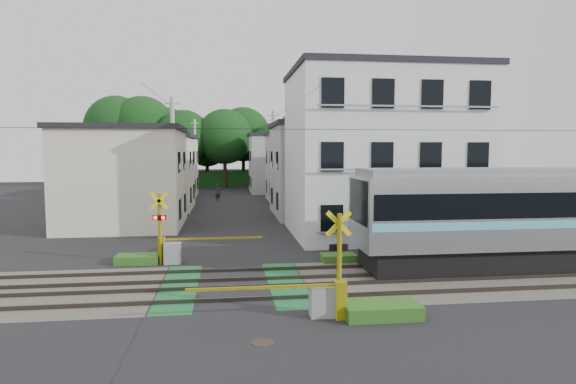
{
  "coord_description": "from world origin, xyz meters",
  "views": [
    {
      "loc": [
        -0.2,
        -16.93,
        4.82
      ],
      "look_at": [
        2.61,
        5.0,
        2.88
      ],
      "focal_mm": 30.0,
      "sensor_mm": 36.0,
      "label": 1
    }
  ],
  "objects": [
    {
      "name": "manhole_cover",
      "position": [
        0.65,
        -5.3,
        0.01
      ],
      "size": [
        0.58,
        0.58,
        0.02
      ],
      "primitive_type": "cylinder",
      "color": "#2D261E",
      "rests_on": "ground"
    },
    {
      "name": "track_bed",
      "position": [
        0.0,
        0.0,
        0.04
      ],
      "size": [
        120.0,
        120.0,
        0.14
      ],
      "color": "#47423A",
      "rests_on": "ground"
    },
    {
      "name": "houses_row",
      "position": [
        0.25,
        25.92,
        3.24
      ],
      "size": [
        22.07,
        31.35,
        6.8
      ],
      "color": "beige",
      "rests_on": "ground"
    },
    {
      "name": "ground",
      "position": [
        0.0,
        0.0,
        0.0
      ],
      "size": [
        120.0,
        120.0,
        0.0
      ],
      "primitive_type": "plane",
      "color": "black"
    },
    {
      "name": "weed_patches",
      "position": [
        1.76,
        -0.09,
        0.18
      ],
      "size": [
        10.25,
        8.8,
        0.4
      ],
      "color": "#2D5E1E",
      "rests_on": "ground"
    },
    {
      "name": "apartment_block",
      "position": [
        8.5,
        9.49,
        4.66
      ],
      "size": [
        10.2,
        8.36,
        9.3
      ],
      "color": "silver",
      "rests_on": "ground"
    },
    {
      "name": "crossing_signal_far",
      "position": [
        -2.59,
        3.65,
        0.71
      ],
      "size": [
        4.74,
        0.65,
        3.09
      ],
      "color": "yellow",
      "rests_on": "ground"
    },
    {
      "name": "catenary",
      "position": [
        6.0,
        0.03,
        3.7
      ],
      "size": [
        60.0,
        5.04,
        7.0
      ],
      "color": "#2D2D33",
      "rests_on": "ground"
    },
    {
      "name": "utility_poles",
      "position": [
        -1.05,
        23.01,
        4.08
      ],
      "size": [
        7.9,
        42.0,
        8.0
      ],
      "color": "#A5A5A0",
      "rests_on": "ground"
    },
    {
      "name": "pedestrian",
      "position": [
        -1.05,
        28.81,
        0.8
      ],
      "size": [
        0.68,
        0.56,
        1.6
      ],
      "primitive_type": "imported",
      "rotation": [
        0.0,
        0.0,
        2.79
      ],
      "color": "#2F2833",
      "rests_on": "ground"
    },
    {
      "name": "crossing_signal_near",
      "position": [
        2.59,
        -3.65,
        0.71
      ],
      "size": [
        4.74,
        0.65,
        3.09
      ],
      "color": "yellow",
      "rests_on": "ground"
    },
    {
      "name": "tree_hill",
      "position": [
        -1.68,
        48.28,
        5.8
      ],
      "size": [
        40.0,
        13.43,
        11.86
      ],
      "color": "#123612",
      "rests_on": "ground"
    }
  ]
}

